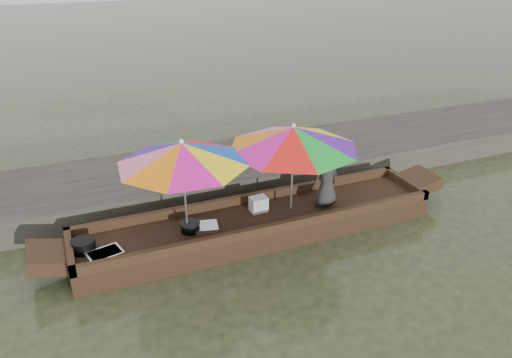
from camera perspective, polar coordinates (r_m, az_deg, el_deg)
name	(u,v)px	position (r m, az deg, el deg)	size (l,w,h in m)	color
water	(258,234)	(8.53, 0.26, -6.35)	(80.00, 80.00, 0.00)	#292E1D
dock	(217,172)	(10.24, -4.52, 0.85)	(22.00, 2.20, 0.50)	#2D2B26
boat_hull	(258,226)	(8.44, 0.26, -5.34)	(6.07, 1.20, 0.35)	black
cooking_pot	(84,246)	(7.85, -19.11, -7.21)	(0.35, 0.35, 0.18)	black
tray_crayfish	(105,255)	(7.62, -16.88, -8.31)	(0.49, 0.34, 0.09)	silver
tray_scallop	(202,227)	(8.04, -6.15, -5.49)	(0.49, 0.34, 0.06)	silver
charcoal_grill	(190,227)	(7.98, -7.52, -5.50)	(0.30, 0.30, 0.14)	black
supply_bag	(259,204)	(8.45, 0.29, -2.90)	(0.28, 0.22, 0.26)	silver
vendor	(326,177)	(8.57, 8.05, 0.19)	(0.51, 0.34, 1.05)	#2B2725
umbrella_bow	(184,187)	(7.65, -8.18, -0.95)	(2.00, 2.00, 1.55)	red
umbrella_stern	(292,169)	(8.23, 4.16, 1.20)	(2.16, 2.16, 1.55)	#FFF914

